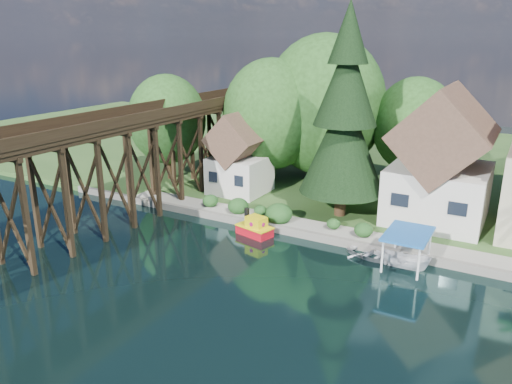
{
  "coord_description": "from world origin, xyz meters",
  "views": [
    {
      "loc": [
        13.02,
        -25.2,
        15.16
      ],
      "look_at": [
        -4.46,
        6.0,
        3.83
      ],
      "focal_mm": 35.0,
      "sensor_mm": 36.0,
      "label": 1
    }
  ],
  "objects_px": {
    "conifer": "(345,117)",
    "boat_canopy": "(406,254)",
    "boat_white_a": "(371,253)",
    "house_left": "(441,165)",
    "tugboat": "(255,228)",
    "shed": "(240,159)",
    "trestle_bridge": "(131,157)"
  },
  "relations": [
    {
      "from": "conifer",
      "to": "boat_canopy",
      "type": "bearing_deg",
      "value": -43.06
    },
    {
      "from": "conifer",
      "to": "boat_white_a",
      "type": "xyz_separation_m",
      "value": [
        4.56,
        -6.03,
        -8.45
      ]
    },
    {
      "from": "conifer",
      "to": "boat_white_a",
      "type": "distance_m",
      "value": 11.34
    },
    {
      "from": "house_left",
      "to": "tugboat",
      "type": "bearing_deg",
      "value": -141.88
    },
    {
      "from": "shed",
      "to": "boat_white_a",
      "type": "bearing_deg",
      "value": -25.97
    },
    {
      "from": "house_left",
      "to": "shed",
      "type": "xyz_separation_m",
      "value": [
        -18.0,
        -1.5,
        -1.31
      ]
    },
    {
      "from": "boat_canopy",
      "to": "house_left",
      "type": "bearing_deg",
      "value": 89.18
    },
    {
      "from": "trestle_bridge",
      "to": "house_left",
      "type": "relative_size",
      "value": 4.01
    },
    {
      "from": "trestle_bridge",
      "to": "tugboat",
      "type": "bearing_deg",
      "value": 7.59
    },
    {
      "from": "house_left",
      "to": "boat_canopy",
      "type": "height_order",
      "value": "house_left"
    },
    {
      "from": "boat_white_a",
      "to": "boat_canopy",
      "type": "xyz_separation_m",
      "value": [
        2.54,
        -0.61,
        0.77
      ]
    },
    {
      "from": "house_left",
      "to": "conifer",
      "type": "height_order",
      "value": "conifer"
    },
    {
      "from": "tugboat",
      "to": "boat_white_a",
      "type": "bearing_deg",
      "value": 2.39
    },
    {
      "from": "trestle_bridge",
      "to": "shed",
      "type": "xyz_separation_m",
      "value": [
        5.0,
        9.33,
        -1.52
      ]
    },
    {
      "from": "boat_white_a",
      "to": "house_left",
      "type": "bearing_deg",
      "value": -3.79
    },
    {
      "from": "trestle_bridge",
      "to": "boat_white_a",
      "type": "xyz_separation_m",
      "value": [
        20.32,
        1.86,
        -4.99
      ]
    },
    {
      "from": "conifer",
      "to": "boat_white_a",
      "type": "relative_size",
      "value": 4.95
    },
    {
      "from": "conifer",
      "to": "boat_canopy",
      "type": "distance_m",
      "value": 12.39
    },
    {
      "from": "shed",
      "to": "boat_white_a",
      "type": "height_order",
      "value": "shed"
    },
    {
      "from": "conifer",
      "to": "tugboat",
      "type": "relative_size",
      "value": 5.44
    },
    {
      "from": "shed",
      "to": "conifer",
      "type": "distance_m",
      "value": 11.94
    },
    {
      "from": "conifer",
      "to": "tugboat",
      "type": "xyz_separation_m",
      "value": [
        -4.68,
        -6.42,
        -8.18
      ]
    },
    {
      "from": "shed",
      "to": "conifer",
      "type": "height_order",
      "value": "conifer"
    },
    {
      "from": "house_left",
      "to": "boat_canopy",
      "type": "distance_m",
      "value": 10.38
    },
    {
      "from": "conifer",
      "to": "house_left",
      "type": "bearing_deg",
      "value": 22.05
    },
    {
      "from": "shed",
      "to": "tugboat",
      "type": "bearing_deg",
      "value": -52.23
    },
    {
      "from": "shed",
      "to": "conifer",
      "type": "bearing_deg",
      "value": -7.58
    },
    {
      "from": "conifer",
      "to": "boat_canopy",
      "type": "xyz_separation_m",
      "value": [
        7.1,
        -6.64,
        -7.68
      ]
    },
    {
      "from": "house_left",
      "to": "boat_canopy",
      "type": "relative_size",
      "value": 2.69
    },
    {
      "from": "trestle_bridge",
      "to": "conifer",
      "type": "bearing_deg",
      "value": 26.61
    },
    {
      "from": "trestle_bridge",
      "to": "boat_white_a",
      "type": "bearing_deg",
      "value": 5.24
    },
    {
      "from": "tugboat",
      "to": "shed",
      "type": "bearing_deg",
      "value": 127.77
    }
  ]
}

